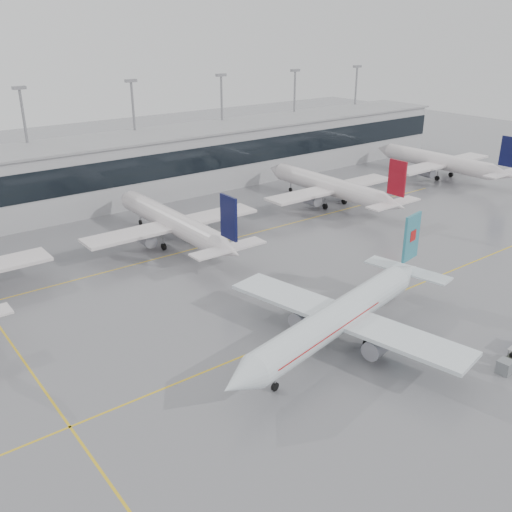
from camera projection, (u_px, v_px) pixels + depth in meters
ground at (318, 326)px, 67.40m from camera, size 320.00×320.00×0.00m
taxi_line_main at (318, 326)px, 67.40m from camera, size 120.00×0.25×0.01m
taxi_line_north at (186, 251)px, 89.43m from camera, size 120.00×0.25×0.01m
taxi_line_cross at (19, 354)px, 61.55m from camera, size 0.25×60.00×0.01m
terminal at (100, 174)px, 110.65m from camera, size 180.00×15.00×12.00m
terminal_glass at (116, 174)px, 104.54m from camera, size 180.00×0.20×5.00m
terminal_roof at (96, 142)px, 108.30m from camera, size 182.00×16.00×0.40m
light_masts at (84, 131)px, 112.27m from camera, size 156.40×1.00×22.60m
air_canada_jet at (342, 315)px, 62.26m from camera, size 36.19×29.26×11.40m
parked_jet_c at (173, 222)px, 90.73m from camera, size 29.64×36.96×11.72m
parked_jet_d at (331, 187)px, 110.41m from camera, size 29.64×36.96×11.72m
parked_jet_e at (441, 162)px, 130.09m from camera, size 29.64×36.96×11.72m
gse_unit at (505, 367)px, 58.05m from camera, size 1.56×1.46×1.45m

